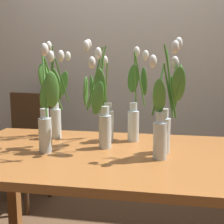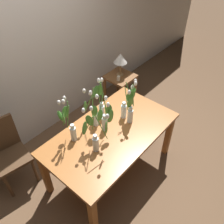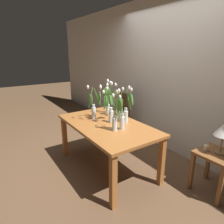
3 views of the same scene
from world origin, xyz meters
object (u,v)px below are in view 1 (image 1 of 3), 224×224
tulip_vase_4 (165,120)px  dining_table (105,169)px  tulip_vase_1 (104,111)px  tulip_vase_5 (100,111)px  tulip_vase_3 (48,112)px  tulip_vase_0 (54,102)px  tulip_vase_2 (165,118)px  dining_chair (25,141)px  tulip_vase_6 (135,108)px

tulip_vase_4 → dining_table: bearing=172.4°
tulip_vase_1 → tulip_vase_5: size_ratio=1.02×
tulip_vase_3 → tulip_vase_4: bearing=-1.1°
tulip_vase_0 → tulip_vase_4: (0.67, -0.32, -0.03)m
tulip_vase_0 → tulip_vase_1: 0.33m
tulip_vase_0 → tulip_vase_2: bearing=-20.6°
tulip_vase_2 → tulip_vase_3: 0.60m
dining_chair → dining_table: bearing=-45.3°
tulip_vase_2 → tulip_vase_0: bearing=159.4°
tulip_vase_3 → tulip_vase_5: bearing=18.7°
tulip_vase_1 → tulip_vase_6: tulip_vase_1 is taller
tulip_vase_0 → tulip_vase_2: 0.72m
tulip_vase_1 → dining_chair: bearing=141.4°
tulip_vase_0 → tulip_vase_4: 0.75m
tulip_vase_4 → tulip_vase_6: size_ratio=1.05×
dining_table → dining_chair: 1.26m
tulip_vase_0 → tulip_vase_3: size_ratio=1.06×
tulip_vase_1 → tulip_vase_2: 0.41m
tulip_vase_5 → tulip_vase_6: size_ratio=1.05×
tulip_vase_3 → tulip_vase_4: tulip_vase_4 is taller
tulip_vase_0 → tulip_vase_3: (0.08, -0.30, -0.01)m
tulip_vase_1 → tulip_vase_2: tulip_vase_1 is taller
dining_table → tulip_vase_3: 0.42m
tulip_vase_2 → tulip_vase_5: 0.34m
tulip_vase_2 → tulip_vase_3: size_ratio=1.02×
tulip_vase_6 → dining_chair: (-1.01, 0.61, -0.41)m
dining_table → tulip_vase_4: 0.41m
tulip_vase_2 → tulip_vase_5: tulip_vase_5 is taller
dining_chair → tulip_vase_0: bearing=-50.4°
tulip_vase_1 → tulip_vase_2: bearing=-30.3°
tulip_vase_3 → dining_chair: size_ratio=0.59×
tulip_vase_4 → dining_chair: tulip_vase_4 is taller
dining_table → tulip_vase_0: (-0.37, 0.27, 0.31)m
tulip_vase_3 → dining_chair: 1.17m
tulip_vase_1 → dining_chair: size_ratio=0.63×
tulip_vase_1 → tulip_vase_4: tulip_vase_1 is taller
tulip_vase_4 → tulip_vase_6: 0.36m
tulip_vase_2 → dining_table: bearing=-175.8°
dining_table → tulip_vase_1: bearing=102.2°
dining_table → tulip_vase_0: tulip_vase_0 is taller
tulip_vase_1 → tulip_vase_4: size_ratio=1.02×
tulip_vase_4 → dining_chair: 1.56m
tulip_vase_2 → tulip_vase_4: tulip_vase_4 is taller
tulip_vase_5 → dining_chair: size_ratio=0.62×
tulip_vase_2 → tulip_vase_3: (-0.60, -0.05, 0.02)m
dining_chair → tulip_vase_1: bearing=-38.6°
tulip_vase_0 → tulip_vase_1: size_ratio=1.00×
tulip_vase_5 → dining_table: bearing=-59.2°
dining_table → tulip_vase_4: tulip_vase_4 is taller
tulip_vase_3 → tulip_vase_6: (0.42, 0.30, -0.02)m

